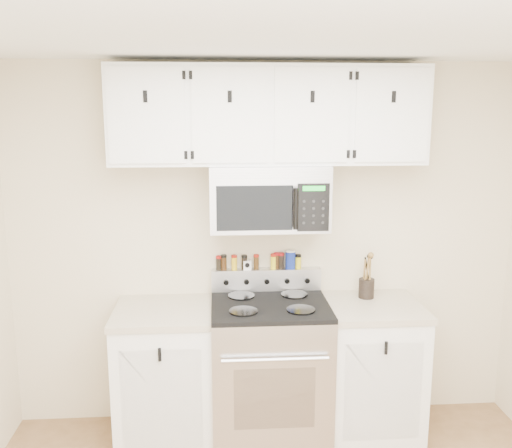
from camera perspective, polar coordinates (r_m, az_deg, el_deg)
The scene contains 20 objects.
back_wall at distance 3.96m, azimuth 0.99°, elevation -2.29°, with size 3.50×0.01×2.50m, color beige.
ceiling at distance 2.13m, azimuth 5.48°, elevation 19.58°, with size 3.50×3.50×0.01m, color white.
range at distance 3.92m, azimuth 1.37°, elevation -14.32°, with size 0.76×0.65×1.10m.
base_cabinet_left at distance 3.95m, azimuth -9.02°, elevation -14.65°, with size 0.64×0.62×0.92m.
base_cabinet_right at distance 4.07m, azimuth 11.36°, elevation -13.94°, with size 0.64×0.62×0.92m.
microwave at distance 3.69m, azimuth 1.28°, elevation 2.73°, with size 0.76×0.44×0.42m.
upper_cabinets at distance 3.68m, azimuth 1.27°, elevation 10.83°, with size 2.00×0.35×0.62m.
utensil_crock at distance 3.98m, azimuth 10.99°, elevation -6.17°, with size 0.11×0.11×0.31m.
kitchen_timer at distance 3.94m, azimuth -0.90°, elevation -4.11°, with size 0.05×0.05×0.06m, color white.
salt_canister at distance 3.96m, azimuth 3.46°, elevation -3.56°, with size 0.07×0.07×0.13m.
spice_jar_0 at distance 3.93m, azimuth -3.74°, elevation -3.90°, with size 0.04×0.04×0.10m.
spice_jar_1 at distance 3.93m, azimuth -3.25°, elevation -3.85°, with size 0.04×0.04×0.11m.
spice_jar_2 at distance 3.93m, azimuth -2.19°, elevation -3.85°, with size 0.04×0.04×0.10m.
spice_jar_3 at distance 3.94m, azimuth -1.18°, elevation -3.85°, with size 0.04×0.04×0.10m.
spice_jar_4 at distance 3.94m, azimuth 0.03°, elevation -3.80°, with size 0.04×0.04×0.10m.
spice_jar_5 at distance 3.95m, azimuth 1.77°, elevation -3.75°, with size 0.04×0.04×0.11m.
spice_jar_6 at distance 3.95m, azimuth 2.06°, elevation -3.69°, with size 0.04×0.04×0.11m.
spice_jar_7 at distance 3.96m, azimuth 2.49°, elevation -3.69°, with size 0.05×0.05×0.11m.
spice_jar_8 at distance 3.96m, azimuth 3.28°, elevation -3.74°, with size 0.04×0.04×0.10m.
spice_jar_9 at distance 3.97m, azimuth 4.24°, elevation -3.75°, with size 0.04×0.04×0.10m.
Camera 1 is at (-0.34, -2.08, 2.20)m, focal length 40.00 mm.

